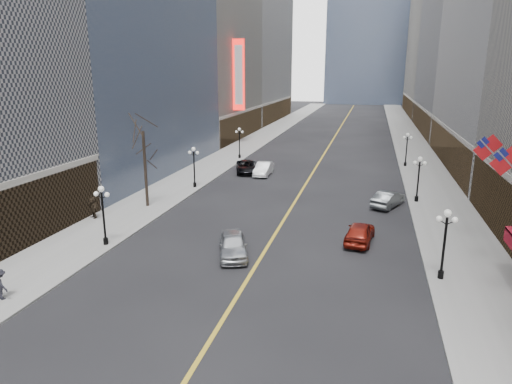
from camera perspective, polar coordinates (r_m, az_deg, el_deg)
The scene contains 23 objects.
sidewalk_east at distance 69.84m, azimuth 19.74°, elevation 3.59°, with size 6.00×230.00×0.15m, color gray.
sidewalk_west at distance 72.59m, azimuth -2.85°, elevation 4.85°, with size 6.00×230.00×0.15m, color gray.
lane_line at distance 79.66m, azimuth 9.01°, elevation 5.54°, with size 0.25×200.00×0.02m, color gold.
bldg_east_c at distance 107.40m, azimuth 28.13°, elevation 19.39°, with size 26.60×40.60×48.80m.
bldg_east_d at distance 150.22m, azimuth 24.53°, elevation 20.73°, with size 26.60×46.60×62.80m.
bldg_west_c at distance 93.77m, azimuth -9.85°, elevation 22.35°, with size 26.60×30.60×50.80m.
streetlamp_east_1 at distance 30.37m, azimuth 22.56°, elevation -5.22°, with size 1.26×0.44×4.52m.
streetlamp_east_2 at distance 47.60m, azimuth 19.68°, elevation 2.09°, with size 1.26×0.44×4.52m.
streetlamp_east_3 at distance 65.25m, azimuth 18.33°, elevation 5.49°, with size 1.26×0.44×4.52m.
streetlamp_west_1 at distance 35.39m, azimuth -18.59°, elevation -2.06°, with size 1.26×0.44×4.52m.
streetlamp_west_2 at distance 50.95m, azimuth -7.76°, elevation 3.64°, with size 1.26×0.44×4.52m.
streetlamp_west_3 at distance 67.73m, azimuth -2.09°, elevation 6.56°, with size 1.26×0.44×4.52m.
flag_4 at distance 31.91m, azimuth 29.10°, elevation 3.15°, with size 2.87×0.12×2.87m.
flag_5 at distance 36.69m, azimuth 27.21°, elevation 4.69°, with size 2.87×0.12×2.87m.
theatre_marquee at distance 81.59m, azimuth -2.16°, elevation 14.39°, with size 2.00×0.55×12.00m.
tree_west_far at distance 43.94m, azimuth -13.87°, elevation 5.96°, with size 3.60×3.60×7.92m.
car_nb_near at distance 32.54m, azimuth -2.90°, elevation -6.60°, with size 1.98×4.92×1.67m, color #A6A9AD.
car_nb_mid at distance 57.38m, azimuth 0.95°, elevation 2.91°, with size 1.72×4.92×1.62m, color white.
car_nb_far at distance 58.76m, azimuth -1.19°, elevation 3.17°, with size 2.59×5.62×1.56m, color black.
car_sb_mid at distance 35.88m, azimuth 12.85°, elevation -4.93°, with size 1.92×4.76×1.62m, color maroon.
car_sb_far at distance 45.79m, azimuth 16.19°, elevation -0.85°, with size 1.66×4.75×1.56m, color #454A4C.
ped_west_walk at distance 30.08m, azimuth -29.30°, elevation -10.03°, with size 1.17×0.48×1.81m, color black.
ped_west_far at distance 42.71m, azimuth -19.71°, elevation -1.77°, with size 1.83×0.53×1.97m, color black.
Camera 1 is at (7.00, 1.68, 12.78)m, focal length 32.00 mm.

